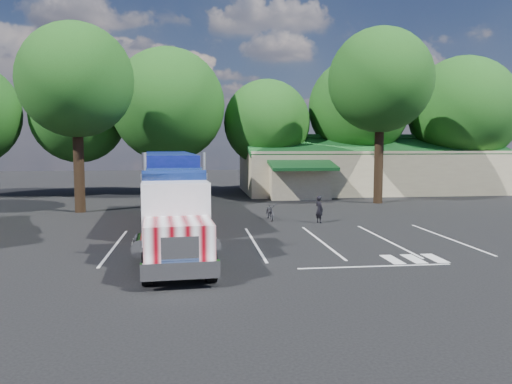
{
  "coord_description": "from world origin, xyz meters",
  "views": [
    {
      "loc": [
        -2.78,
        -28.86,
        4.64
      ],
      "look_at": [
        0.58,
        -1.82,
        2.0
      ],
      "focal_mm": 35.0,
      "sensor_mm": 36.0,
      "label": 1
    }
  ],
  "objects": [
    {
      "name": "silver_sedan",
      "position": [
        5.0,
        14.0,
        0.76
      ],
      "size": [
        4.89,
        2.79,
        1.52
      ],
      "primitive_type": "imported",
      "rotation": [
        0.0,
        0.0,
        1.84
      ],
      "color": "#95979C",
      "rests_on": "ground"
    },
    {
      "name": "tree_row_e",
      "position": [
        13.0,
        18.0,
        8.09
      ],
      "size": [
        9.6,
        9.6,
        12.9
      ],
      "color": "black",
      "rests_on": "ground"
    },
    {
      "name": "tree_near_left",
      "position": [
        -10.5,
        6.0,
        8.81
      ],
      "size": [
        7.6,
        7.6,
        12.65
      ],
      "color": "black",
      "rests_on": "ground"
    },
    {
      "name": "tree_near_right",
      "position": [
        11.5,
        8.5,
        9.46
      ],
      "size": [
        8.0,
        8.0,
        13.5
      ],
      "color": "black",
      "rests_on": "ground"
    },
    {
      "name": "semi_truck",
      "position": [
        -4.07,
        -2.1,
        2.44
      ],
      "size": [
        4.25,
        20.69,
        4.31
      ],
      "rotation": [
        0.0,
        0.0,
        0.07
      ],
      "color": "black",
      "rests_on": "ground"
    },
    {
      "name": "ground",
      "position": [
        0.0,
        0.0,
        0.0
      ],
      "size": [
        120.0,
        120.0,
        0.0
      ],
      "primitive_type": "plane",
      "color": "black",
      "rests_on": "ground"
    },
    {
      "name": "tree_row_f",
      "position": [
        23.0,
        16.8,
        7.79
      ],
      "size": [
        10.4,
        10.4,
        13.0
      ],
      "color": "black",
      "rests_on": "ground"
    },
    {
      "name": "tree_row_b",
      "position": [
        -13.0,
        17.8,
        7.13
      ],
      "size": [
        8.4,
        8.4,
        11.35
      ],
      "color": "black",
      "rests_on": "ground"
    },
    {
      "name": "tree_row_d",
      "position": [
        4.0,
        17.5,
        6.58
      ],
      "size": [
        8.0,
        8.0,
        10.6
      ],
      "color": "black",
      "rests_on": "ground"
    },
    {
      "name": "bicycle",
      "position": [
        1.8,
        1.0,
        0.51
      ],
      "size": [
        0.75,
        1.97,
        1.02
      ],
      "primitive_type": "imported",
      "rotation": [
        0.0,
        0.0,
        0.04
      ],
      "color": "black",
      "rests_on": "ground"
    },
    {
      "name": "event_hall",
      "position": [
        13.74,
        17.81,
        2.21
      ],
      "size": [
        24.2,
        14.12,
        5.55
      ],
      "color": "#BDB28D",
      "rests_on": "ground"
    },
    {
      "name": "tree_row_c",
      "position": [
        -5.0,
        16.2,
        8.04
      ],
      "size": [
        10.0,
        10.0,
        13.05
      ],
      "color": "black",
      "rests_on": "ground"
    },
    {
      "name": "woman",
      "position": [
        4.5,
        -0.48,
        0.8
      ],
      "size": [
        0.59,
        0.69,
        1.6
      ],
      "primitive_type": "imported",
      "rotation": [
        0.0,
        0.0,
        2.01
      ],
      "color": "black",
      "rests_on": "ground"
    }
  ]
}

